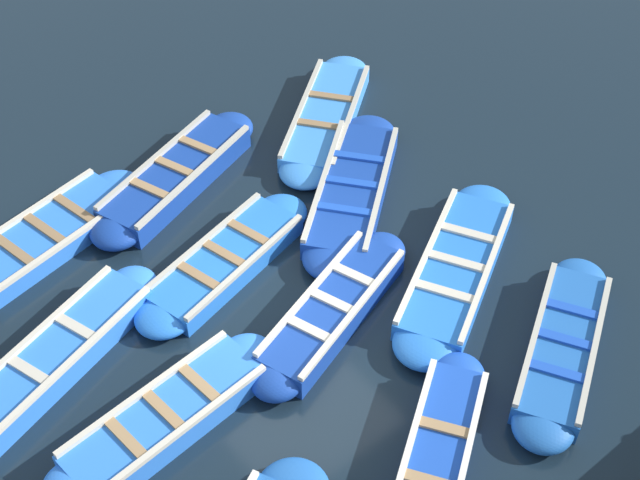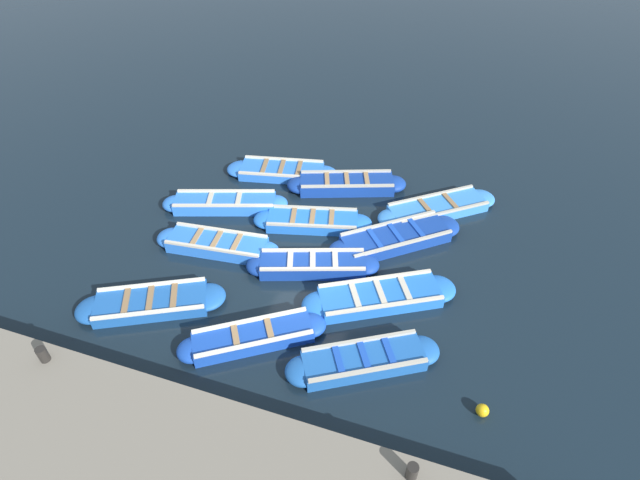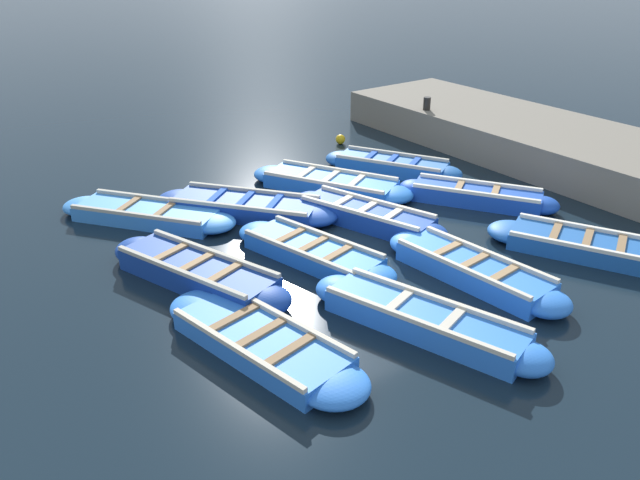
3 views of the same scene
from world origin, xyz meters
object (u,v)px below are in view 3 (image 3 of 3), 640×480
at_px(boat_stern_in, 331,184).
at_px(boat_outer_left, 424,321).
at_px(boat_tucked, 147,214).
at_px(boat_bow_out, 313,252).
at_px(bollard_north, 427,104).
at_px(buoy_orange_near, 340,139).
at_px(boat_inner_gap, 586,246).
at_px(boat_centre, 261,342).
at_px(boat_mid_row, 473,270).
at_px(boat_alongside, 198,273).
at_px(boat_outer_right, 392,166).
at_px(boat_broadside, 367,216).
at_px(boat_far_corner, 246,207).
at_px(boat_drifting, 476,196).

bearing_deg(boat_stern_in, boat_outer_left, 67.29).
relative_size(boat_tucked, boat_bow_out, 1.01).
relative_size(bollard_north, buoy_orange_near, 1.32).
bearing_deg(boat_inner_gap, boat_tucked, -45.61).
distance_m(boat_centre, boat_mid_row, 3.95).
height_order(boat_inner_gap, boat_outer_left, boat_outer_left).
bearing_deg(boat_alongside, buoy_orange_near, -144.46).
bearing_deg(boat_outer_right, bollard_north, -150.41).
xyz_separation_m(boat_broadside, boat_outer_left, (1.70, 3.37, -0.01)).
relative_size(boat_centre, boat_broadside, 1.07).
height_order(boat_alongside, boat_bow_out, boat_alongside).
height_order(boat_tucked, buoy_orange_near, boat_tucked).
distance_m(boat_centre, boat_outer_left, 2.40).
xyz_separation_m(boat_alongside, boat_broadside, (-3.78, -0.15, -0.01)).
distance_m(boat_bow_out, boat_mid_row, 2.80).
height_order(boat_alongside, boat_broadside, boat_alongside).
distance_m(boat_far_corner, boat_drifting, 4.96).
xyz_separation_m(boat_drifting, boat_outer_left, (4.32, 2.83, 0.00)).
xyz_separation_m(boat_centre, boat_outer_right, (-6.33, -4.40, 0.03)).
distance_m(boat_outer_right, boat_stern_in, 1.93).
height_order(boat_outer_right, boat_bow_out, boat_outer_right).
bearing_deg(boat_drifting, boat_inner_gap, 86.23).
xyz_separation_m(boat_outer_right, boat_stern_in, (1.93, 0.08, -0.01)).
bearing_deg(bollard_north, buoy_orange_near, -29.07).
height_order(boat_tucked, boat_inner_gap, boat_inner_gap).
distance_m(boat_inner_gap, boat_far_corner, 6.63).
bearing_deg(boat_outer_left, boat_inner_gap, -179.19).
xyz_separation_m(boat_outer_right, boat_alongside, (6.22, 2.15, 0.02)).
relative_size(boat_bow_out, boat_drifting, 1.09).
bearing_deg(boat_outer_left, boat_centre, -23.96).
bearing_deg(boat_alongside, boat_centre, 87.21).
xyz_separation_m(boat_outer_right, boat_tucked, (5.95, -0.76, -0.02)).
distance_m(boat_bow_out, boat_far_corner, 2.45).
xyz_separation_m(boat_inner_gap, boat_far_corner, (4.17, -5.16, 0.02)).
bearing_deg(bollard_north, boat_outer_right, 29.59).
bearing_deg(boat_broadside, boat_outer_right, -140.74).
bearing_deg(boat_mid_row, boat_tucked, -57.18).
height_order(boat_stern_in, boat_outer_left, boat_outer_left).
height_order(boat_stern_in, boat_inner_gap, boat_stern_in).
bearing_deg(boat_centre, boat_bow_out, -140.03).
xyz_separation_m(boat_broadside, boat_inner_gap, (-2.44, 3.32, -0.03)).
xyz_separation_m(boat_stern_in, boat_broadside, (0.52, 1.92, 0.02)).
xyz_separation_m(boat_centre, boat_stern_in, (-4.40, -4.31, 0.02)).
xyz_separation_m(boat_mid_row, bollard_north, (-4.87, -6.15, 0.89)).
bearing_deg(boat_broadside, boat_centre, 31.69).
distance_m(boat_far_corner, boat_mid_row, 4.93).
xyz_separation_m(boat_stern_in, boat_mid_row, (0.47, 4.67, 0.01)).
xyz_separation_m(boat_bow_out, bollard_north, (-6.66, -4.00, 0.91)).
xyz_separation_m(boat_centre, boat_drifting, (-6.51, -1.86, 0.03)).
relative_size(boat_centre, boat_mid_row, 1.06).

